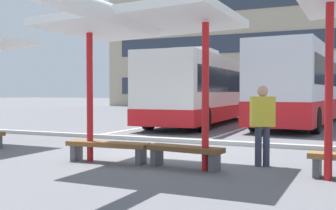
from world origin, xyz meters
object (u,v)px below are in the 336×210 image
object	(u,v)px
waiting_shelter_1	(137,25)
waiting_passenger_1	(262,120)
coach_bus_0	(205,90)
bench_3	(185,152)
bench_2	(108,147)
coach_bus_1	(305,87)

from	to	relation	value
waiting_shelter_1	waiting_passenger_1	xyz separation A→B (m)	(2.27, 1.22, -1.93)
coach_bus_0	waiting_passenger_1	bearing A→B (deg)	-64.61
waiting_shelter_1	bench_3	size ratio (longest dim) A/B	2.82
waiting_shelter_1	coach_bus_0	bearing A→B (deg)	102.90
bench_3	coach_bus_0	bearing A→B (deg)	107.49
waiting_passenger_1	coach_bus_0	bearing A→B (deg)	115.39
waiting_passenger_1	waiting_shelter_1	bearing A→B (deg)	-151.79
bench_2	coach_bus_0	bearing A→B (deg)	98.83
coach_bus_0	bench_2	world-z (taller)	coach_bus_0
bench_3	waiting_passenger_1	xyz separation A→B (m)	(1.37, 0.90, 0.63)
bench_3	coach_bus_1	bearing A→B (deg)	86.16
coach_bus_0	bench_3	xyz separation A→B (m)	(3.56, -11.29, -1.28)
coach_bus_1	bench_2	world-z (taller)	coach_bus_1
bench_2	bench_3	distance (m)	1.80
waiting_shelter_1	bench_3	distance (m)	2.73
coach_bus_1	waiting_passenger_1	size ratio (longest dim) A/B	7.40
bench_2	bench_3	world-z (taller)	same
coach_bus_0	bench_3	bearing A→B (deg)	-72.51
coach_bus_0	bench_3	distance (m)	11.91
coach_bus_1	bench_2	distance (m)	13.33
coach_bus_1	bench_3	distance (m)	13.06
coach_bus_0	bench_2	bearing A→B (deg)	-81.17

